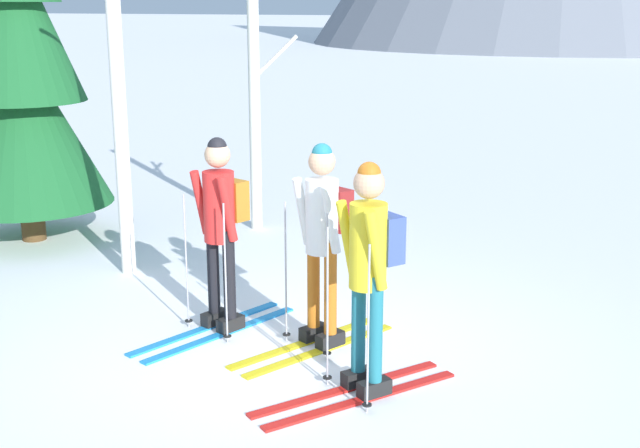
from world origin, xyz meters
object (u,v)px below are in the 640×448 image
at_px(pine_tree_near, 18,59).
at_px(birch_tree_slender, 118,86).
at_px(skier_in_white, 323,233).
at_px(birch_tree_tall, 255,108).
at_px(skier_in_yellow, 369,265).
at_px(skier_in_red, 220,223).

bearing_deg(pine_tree_near, birch_tree_slender, -15.89).
height_order(skier_in_white, birch_tree_tall, birch_tree_tall).
height_order(skier_in_yellow, birch_tree_slender, birch_tree_slender).
bearing_deg(skier_in_red, skier_in_white, 4.20).
bearing_deg(pine_tree_near, skier_in_white, -16.63).
bearing_deg(birch_tree_slender, skier_in_red, -27.11).
height_order(skier_in_red, birch_tree_slender, birch_tree_slender).
height_order(skier_in_red, pine_tree_near, pine_tree_near).
distance_m(skier_in_white, birch_tree_tall, 4.04).
bearing_deg(skier_in_yellow, skier_in_red, 160.00).
bearing_deg(skier_in_white, skier_in_yellow, -44.04).
distance_m(skier_in_yellow, birch_tree_slender, 3.99).
height_order(birch_tree_tall, birch_tree_slender, birch_tree_slender).
xyz_separation_m(skier_in_white, birch_tree_tall, (-2.48, 3.14, 0.59)).
xyz_separation_m(skier_in_white, skier_in_yellow, (0.71, -0.69, 0.01)).
distance_m(skier_in_red, skier_in_white, 0.98).
height_order(skier_in_white, birch_tree_slender, birch_tree_slender).
distance_m(pine_tree_near, birch_tree_tall, 2.92).
height_order(pine_tree_near, birch_tree_slender, pine_tree_near).
distance_m(pine_tree_near, birch_tree_slender, 2.03).
height_order(skier_in_red, skier_in_white, skier_in_white).
relative_size(skier_in_red, birch_tree_tall, 0.56).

